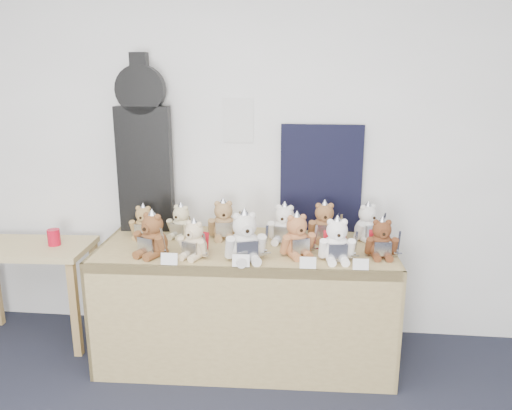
# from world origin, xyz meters

# --- Properties ---
(room_shell) EXTENTS (6.00, 6.00, 6.00)m
(room_shell) POSITION_xyz_m (0.09, 2.49, 1.52)
(room_shell) COLOR silver
(room_shell) RESTS_ON floor
(display_table) EXTENTS (1.88, 0.84, 0.77)m
(display_table) POSITION_xyz_m (0.20, 2.02, 0.61)
(display_table) COLOR olive
(display_table) RESTS_ON floor
(side_table) EXTENTS (0.87, 0.51, 0.70)m
(side_table) POSITION_xyz_m (-1.31, 2.13, 0.58)
(side_table) COLOR tan
(side_table) RESTS_ON floor
(guitar_case) EXTENTS (0.37, 0.13, 1.19)m
(guitar_case) POSITION_xyz_m (-0.53, 2.36, 1.35)
(guitar_case) COLOR black
(guitar_case) RESTS_ON display_table
(navy_board) EXTENTS (0.55, 0.03, 0.73)m
(navy_board) POSITION_xyz_m (0.66, 2.46, 1.14)
(navy_board) COLOR black
(navy_board) RESTS_ON display_table
(red_cup) EXTENTS (0.08, 0.08, 0.11)m
(red_cup) POSITION_xyz_m (-1.12, 2.16, 0.76)
(red_cup) COLOR red
(red_cup) RESTS_ON side_table
(teddy_front_far_left) EXTENTS (0.24, 0.24, 0.30)m
(teddy_front_far_left) POSITION_xyz_m (-0.34, 1.86, 0.89)
(teddy_front_far_left) COLOR brown
(teddy_front_far_left) RESTS_ON display_table
(teddy_front_left) EXTENTS (0.21, 0.20, 0.26)m
(teddy_front_left) POSITION_xyz_m (-0.08, 1.85, 0.87)
(teddy_front_left) COLOR beige
(teddy_front_left) RESTS_ON display_table
(teddy_front_centre) EXTENTS (0.28, 0.26, 0.33)m
(teddy_front_centre) POSITION_xyz_m (0.22, 1.83, 0.90)
(teddy_front_centre) COLOR silver
(teddy_front_centre) RESTS_ON display_table
(teddy_front_right) EXTENTS (0.24, 0.23, 0.29)m
(teddy_front_right) POSITION_xyz_m (0.52, 1.95, 0.89)
(teddy_front_right) COLOR #A8683F
(teddy_front_right) RESTS_ON display_table
(teddy_front_far_right) EXTENTS (0.24, 0.20, 0.29)m
(teddy_front_far_right) POSITION_xyz_m (0.75, 1.89, 0.89)
(teddy_front_far_right) COLOR white
(teddy_front_far_right) RESTS_ON display_table
(teddy_front_end) EXTENTS (0.22, 0.18, 0.26)m
(teddy_front_end) POSITION_xyz_m (1.02, 1.97, 0.88)
(teddy_front_end) COLOR brown
(teddy_front_end) RESTS_ON display_table
(teddy_back_left) EXTENTS (0.20, 0.19, 0.25)m
(teddy_back_left) POSITION_xyz_m (-0.25, 2.21, 0.87)
(teddy_back_left) COLOR beige
(teddy_back_left) RESTS_ON display_table
(teddy_back_centre_left) EXTENTS (0.24, 0.21, 0.29)m
(teddy_back_centre_left) POSITION_xyz_m (0.03, 2.23, 0.89)
(teddy_back_centre_left) COLOR #9C794E
(teddy_back_centre_left) RESTS_ON display_table
(teddy_back_centre_right) EXTENTS (0.23, 0.21, 0.28)m
(teddy_back_centre_right) POSITION_xyz_m (0.43, 2.19, 0.88)
(teddy_back_centre_right) COLOR silver
(teddy_back_centre_right) RESTS_ON display_table
(teddy_back_right) EXTENTS (0.24, 0.19, 0.29)m
(teddy_back_right) POSITION_xyz_m (0.69, 2.25, 0.89)
(teddy_back_right) COLOR brown
(teddy_back_right) RESTS_ON display_table
(teddy_back_end) EXTENTS (0.23, 0.23, 0.28)m
(teddy_back_end) POSITION_xyz_m (0.97, 2.28, 0.88)
(teddy_back_end) COLOR silver
(teddy_back_end) RESTS_ON display_table
(teddy_back_far_left) EXTENTS (0.20, 0.16, 0.25)m
(teddy_back_far_left) POSITION_xyz_m (-0.50, 2.19, 0.87)
(teddy_back_far_left) COLOR #9C7A49
(teddy_back_far_left) RESTS_ON display_table
(entry_card_a) EXTENTS (0.10, 0.02, 0.07)m
(entry_card_a) POSITION_xyz_m (-0.20, 1.71, 0.81)
(entry_card_a) COLOR silver
(entry_card_a) RESTS_ON display_table
(entry_card_b) EXTENTS (0.10, 0.02, 0.07)m
(entry_card_b) POSITION_xyz_m (0.21, 1.72, 0.81)
(entry_card_b) COLOR silver
(entry_card_b) RESTS_ON display_table
(entry_card_c) EXTENTS (0.09, 0.02, 0.07)m
(entry_card_c) POSITION_xyz_m (0.59, 1.74, 0.81)
(entry_card_c) COLOR silver
(entry_card_c) RESTS_ON display_table
(entry_card_d) EXTENTS (0.09, 0.02, 0.06)m
(entry_card_d) POSITION_xyz_m (0.88, 1.75, 0.81)
(entry_card_d) COLOR silver
(entry_card_d) RESTS_ON display_table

